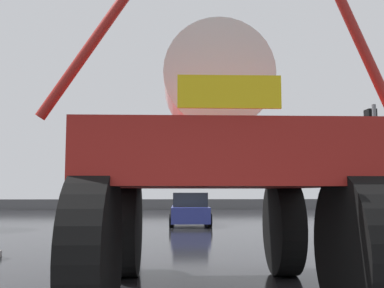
{
  "coord_description": "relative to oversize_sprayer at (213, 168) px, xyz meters",
  "views": [
    {
      "loc": [
        -0.07,
        -1.75,
        1.57
      ],
      "look_at": [
        0.53,
        7.44,
        2.53
      ],
      "focal_mm": 42.62,
      "sensor_mm": 36.0,
      "label": 1
    }
  ],
  "objects": [
    {
      "name": "traffic_signal_far_right",
      "position": [
        -4.45,
        21.16,
        0.88
      ],
      "size": [
        0.24,
        0.55,
        3.85
      ],
      "color": "slate",
      "rests_on": "ground"
    },
    {
      "name": "roadside_barrier",
      "position": [
        -0.7,
        33.45,
        -1.48
      ],
      "size": [
        30.98,
        0.24,
        0.9
      ],
      "primitive_type": "cube",
      "color": "#59595B",
      "rests_on": "ground"
    },
    {
      "name": "ground_plane",
      "position": [
        -0.7,
        12.86,
        -1.93
      ],
      "size": [
        120.0,
        120.0,
        0.0
      ],
      "primitive_type": "plane",
      "color": "black"
    },
    {
      "name": "traffic_signal_near_right",
      "position": [
        4.91,
        5.02,
        0.93
      ],
      "size": [
        0.24,
        0.54,
        3.91
      ],
      "color": "slate",
      "rests_on": "ground"
    },
    {
      "name": "sedan_ahead",
      "position": [
        0.53,
        14.63,
        -1.21
      ],
      "size": [
        2.0,
        4.16,
        1.52
      ],
      "rotation": [
        0.0,
        0.0,
        1.53
      ],
      "color": "navy",
      "rests_on": "ground"
    },
    {
      "name": "traffic_signal_far_left",
      "position": [
        -2.17,
        21.16,
        0.79
      ],
      "size": [
        0.24,
        0.55,
        3.73
      ],
      "color": "slate",
      "rests_on": "ground"
    },
    {
      "name": "oversize_sprayer",
      "position": [
        0.0,
        0.0,
        0.0
      ],
      "size": [
        4.1,
        5.48,
        4.15
      ],
      "rotation": [
        0.0,
        0.0,
        1.54
      ],
      "color": "black",
      "rests_on": "ground"
    }
  ]
}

